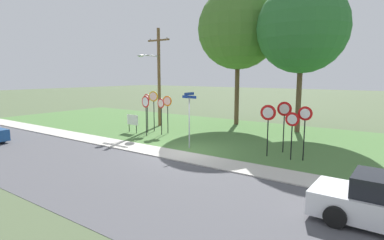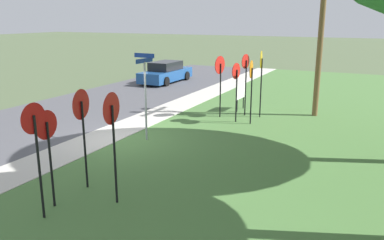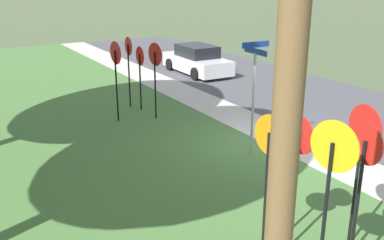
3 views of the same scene
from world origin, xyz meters
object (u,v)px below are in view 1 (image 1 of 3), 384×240
object	(u,v)px
stop_sign_near_right	(147,105)
stop_sign_far_center	(161,109)
utility_pole	(157,73)
notice_board	(133,121)
stop_sign_far_right	(167,106)
yield_sign_far_right	(305,121)
stop_sign_near_left	(154,102)
oak_tree_left	(238,29)
yield_sign_far_left	(292,125)
yield_sign_near_left	(268,118)
street_name_post	(189,115)
stop_sign_far_left	(146,107)
yield_sign_near_right	(284,115)
oak_tree_right	(302,28)

from	to	relation	value
stop_sign_near_right	stop_sign_far_center	size ratio (longest dim) A/B	1.10
utility_pole	notice_board	xyz separation A→B (m)	(0.43, -3.17, -3.28)
stop_sign_far_right	notice_board	xyz separation A→B (m)	(-2.20, -1.18, -1.04)
yield_sign_far_right	notice_board	xyz separation A→B (m)	(-11.80, 0.44, -1.07)
yield_sign_far_right	utility_pole	size ratio (longest dim) A/B	0.34
stop_sign_near_left	oak_tree_left	bearing A→B (deg)	51.76
yield_sign_far_left	utility_pole	xyz separation A→B (m)	(-11.72, 3.82, 2.43)
stop_sign_far_right	utility_pole	size ratio (longest dim) A/B	0.34
yield_sign_near_left	yield_sign_far_left	distance (m)	1.20
utility_pole	notice_board	world-z (taller)	utility_pole
stop_sign_near_left	street_name_post	xyz separation A→B (m)	(5.03, -2.65, -0.27)
stop_sign_near_left	notice_board	xyz separation A→B (m)	(-0.91, -1.20, -1.26)
stop_sign_near_left	stop_sign_far_left	size ratio (longest dim) A/B	1.08
yield_sign_far_left	notice_board	xyz separation A→B (m)	(-11.28, 0.65, -0.86)
stop_sign_far_left	yield_sign_near_right	xyz separation A→B (m)	(8.84, 0.94, 0.04)
stop_sign_far_center	street_name_post	xyz separation A→B (m)	(3.76, -1.99, 0.05)
stop_sign_far_center	notice_board	bearing A→B (deg)	-157.58
stop_sign_near_left	utility_pole	xyz separation A→B (m)	(-1.34, 1.97, 2.03)
stop_sign_far_center	notice_board	world-z (taller)	stop_sign_far_center
street_name_post	stop_sign_near_right	bearing A→B (deg)	161.59
notice_board	yield_sign_far_right	bearing A→B (deg)	1.11
yield_sign_far_right	stop_sign_far_center	bearing A→B (deg)	173.65
yield_sign_near_right	oak_tree_left	xyz separation A→B (m)	(-6.28, 7.00, 5.61)
stop_sign_near_right	notice_board	distance (m)	1.52
oak_tree_right	yield_sign_far_left	bearing A→B (deg)	-75.64
stop_sign_far_center	yield_sign_far_right	size ratio (longest dim) A/B	0.96
stop_sign_far_center	yield_sign_far_right	bearing A→B (deg)	2.75
yield_sign_far_right	oak_tree_left	world-z (taller)	oak_tree_left
stop_sign_far_left	oak_tree_left	distance (m)	10.08
stop_sign_far_right	yield_sign_far_left	world-z (taller)	stop_sign_far_right
yield_sign_far_left	yield_sign_near_left	bearing A→B (deg)	179.43
stop_sign_near_right	yield_sign_far_right	distance (m)	10.92
yield_sign_near_left	oak_tree_right	xyz separation A→B (m)	(-0.76, 7.58, 5.22)
yield_sign_far_left	oak_tree_right	bearing A→B (deg)	102.89
yield_sign_near_right	notice_board	bearing A→B (deg)	175.99
utility_pole	oak_tree_left	size ratio (longest dim) A/B	0.70
stop_sign_near_right	stop_sign_near_left	bearing A→B (deg)	102.13
stop_sign_near_right	oak_tree_left	size ratio (longest dim) A/B	0.25
street_name_post	oak_tree_right	world-z (taller)	oak_tree_right
stop_sign_far_center	yield_sign_near_left	world-z (taller)	yield_sign_near_left
stop_sign_near_left	stop_sign_far_right	world-z (taller)	stop_sign_near_left
stop_sign_far_right	oak_tree_right	bearing A→B (deg)	31.20
stop_sign_far_right	utility_pole	xyz separation A→B (m)	(-2.63, 1.99, 2.24)
yield_sign_near_right	yield_sign_far_right	xyz separation A→B (m)	(1.31, -0.99, -0.08)
stop_sign_near_left	stop_sign_far_left	distance (m)	1.76
stop_sign_far_left	yield_sign_near_left	world-z (taller)	stop_sign_far_left
yield_sign_near_right	utility_pole	world-z (taller)	utility_pole
stop_sign_far_left	utility_pole	xyz separation A→B (m)	(-2.09, 3.56, 2.17)
stop_sign_near_left	yield_sign_near_left	bearing A→B (deg)	-22.20
stop_sign_near_left	stop_sign_far_right	xyz separation A→B (m)	(1.29, -0.02, -0.22)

